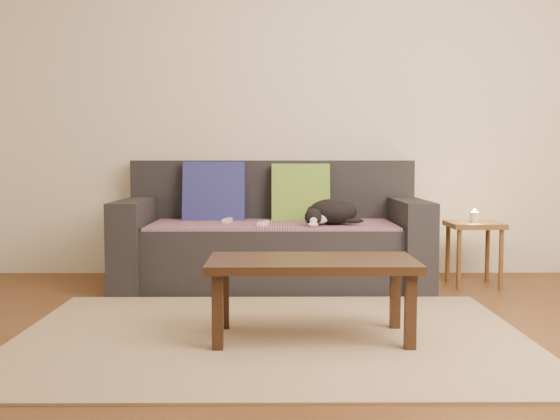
{
  "coord_description": "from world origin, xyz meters",
  "views": [
    {
      "loc": [
        0.02,
        -3.02,
        0.87
      ],
      "look_at": [
        0.05,
        1.2,
        0.55
      ],
      "focal_mm": 42.0,
      "sensor_mm": 36.0,
      "label": 1
    }
  ],
  "objects_px": {
    "cat": "(331,212)",
    "coffee_table": "(312,269)",
    "sofa": "(273,240)",
    "wii_remote_a": "(227,220)",
    "wii_remote_b": "(263,223)",
    "side_table": "(474,233)"
  },
  "relations": [
    {
      "from": "cat",
      "to": "coffee_table",
      "type": "distance_m",
      "value": 1.28
    },
    {
      "from": "cat",
      "to": "coffee_table",
      "type": "xyz_separation_m",
      "value": [
        -0.2,
        -1.25,
        -0.18
      ]
    },
    {
      "from": "sofa",
      "to": "wii_remote_a",
      "type": "xyz_separation_m",
      "value": [
        -0.31,
        -0.08,
        0.15
      ]
    },
    {
      "from": "wii_remote_b",
      "to": "coffee_table",
      "type": "bearing_deg",
      "value": -151.03
    },
    {
      "from": "sofa",
      "to": "wii_remote_a",
      "type": "bearing_deg",
      "value": -165.68
    },
    {
      "from": "sofa",
      "to": "cat",
      "type": "xyz_separation_m",
      "value": [
        0.39,
        -0.22,
        0.21
      ]
    },
    {
      "from": "sofa",
      "to": "wii_remote_b",
      "type": "relative_size",
      "value": 14.0
    },
    {
      "from": "cat",
      "to": "coffee_table",
      "type": "relative_size",
      "value": 0.4
    },
    {
      "from": "sofa",
      "to": "coffee_table",
      "type": "distance_m",
      "value": 1.49
    },
    {
      "from": "cat",
      "to": "side_table",
      "type": "height_order",
      "value": "cat"
    },
    {
      "from": "side_table",
      "to": "coffee_table",
      "type": "height_order",
      "value": "side_table"
    },
    {
      "from": "side_table",
      "to": "wii_remote_b",
      "type": "bearing_deg",
      "value": -172.56
    },
    {
      "from": "cat",
      "to": "wii_remote_a",
      "type": "distance_m",
      "value": 0.73
    },
    {
      "from": "sofa",
      "to": "wii_remote_a",
      "type": "height_order",
      "value": "sofa"
    },
    {
      "from": "wii_remote_a",
      "to": "coffee_table",
      "type": "relative_size",
      "value": 0.15
    },
    {
      "from": "wii_remote_a",
      "to": "side_table",
      "type": "bearing_deg",
      "value": -78.9
    },
    {
      "from": "sofa",
      "to": "side_table",
      "type": "relative_size",
      "value": 4.73
    },
    {
      "from": "wii_remote_a",
      "to": "wii_remote_b",
      "type": "xyz_separation_m",
      "value": [
        0.25,
        -0.21,
        0.0
      ]
    },
    {
      "from": "wii_remote_a",
      "to": "side_table",
      "type": "height_order",
      "value": "wii_remote_a"
    },
    {
      "from": "sofa",
      "to": "side_table",
      "type": "bearing_deg",
      "value": -4.05
    },
    {
      "from": "cat",
      "to": "side_table",
      "type": "bearing_deg",
      "value": 2.55
    },
    {
      "from": "side_table",
      "to": "wii_remote_a",
      "type": "bearing_deg",
      "value": 179.37
    }
  ]
}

